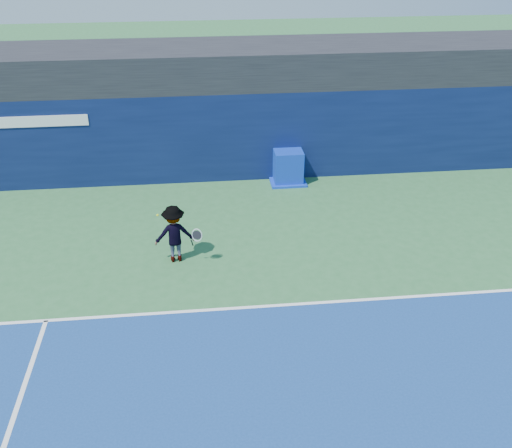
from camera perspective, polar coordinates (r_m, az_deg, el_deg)
The scene contains 7 objects.
ground at distance 11.41m, azimuth 2.58°, elevation -17.51°, with size 80.00×80.00×0.00m, color #2D6536.
baseline at distance 13.60m, azimuth 0.74°, elevation -8.24°, with size 24.00×0.10×0.01m, color white.
stadium_band at distance 19.77m, azimuth -2.16°, elevation 15.73°, with size 36.00×3.00×1.20m, color black.
back_wall_assembly at distance 19.45m, azimuth -1.84°, elevation 9.00°, with size 36.00×1.03×3.00m.
equipment_cart at distance 19.34m, azimuth 3.17°, elevation 5.72°, with size 1.20×1.20×1.14m.
tennis_player at distance 14.98m, azimuth -8.17°, elevation -0.99°, with size 1.28×0.74×1.59m.
tennis_ball at distance 15.82m, azimuth -9.82°, elevation 0.88°, with size 0.07×0.07×0.07m.
Camera 1 is at (-1.30, -7.65, 8.37)m, focal length 40.00 mm.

